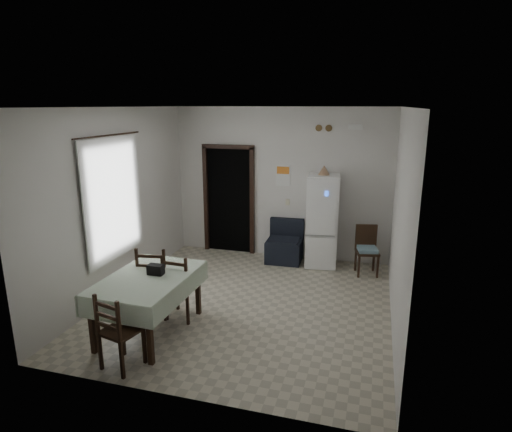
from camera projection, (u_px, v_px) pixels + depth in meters
The scene contains 25 objects.
ground at pixel (247, 303), 6.51m from camera, with size 4.50×4.50×0.00m, color #B8AF96.
ceiling at pixel (246, 107), 5.78m from camera, with size 4.20×4.50×0.02m, color white, non-canonical shape.
wall_back at pixel (281, 184), 8.24m from camera, with size 4.20×0.02×2.90m, color silver, non-canonical shape.
wall_front at pixel (178, 266), 4.05m from camera, with size 4.20×0.02×2.90m, color silver, non-canonical shape.
wall_left at pixel (118, 202), 6.69m from camera, with size 0.02×4.50×2.90m, color silver, non-canonical shape.
wall_right at pixel (400, 221), 5.59m from camera, with size 0.02×4.50×2.90m, color silver, non-canonical shape.
doorway at pixel (233, 198), 8.80m from camera, with size 1.06×0.52×2.22m.
window_recess at pixel (108, 198), 6.49m from camera, with size 0.10×1.20×1.60m, color silver.
curtain at pixel (114, 199), 6.46m from camera, with size 0.02×1.45×1.85m, color silver.
curtain_rod at pixel (109, 135), 6.22m from camera, with size 0.02×0.02×1.60m, color black.
calendar at pixel (283, 175), 8.17m from camera, with size 0.28×0.02×0.40m, color white.
calendar_image at pixel (283, 170), 8.14m from camera, with size 0.24×0.01×0.14m, color orange.
light_switch at pixel (288, 202), 8.28m from camera, with size 0.08×0.02×0.12m, color beige.
vent_left at pixel (319, 128), 7.77m from camera, with size 0.12×0.12×0.03m, color brown.
vent_right at pixel (329, 128), 7.72m from camera, with size 0.12×0.12×0.03m, color brown.
emergency_light at pixel (355, 127), 7.57m from camera, with size 0.25×0.07×0.09m, color white.
fridge at pixel (322, 221), 7.86m from camera, with size 0.56×0.56×1.71m, color white, non-canonical shape.
tan_cone at pixel (324, 170), 7.64m from camera, with size 0.21×0.21×0.17m, color tan.
navy_seat at pixel (284, 241), 8.16m from camera, with size 0.66×0.64×0.80m, color black, non-canonical shape.
corner_chair at pixel (367, 251), 7.52m from camera, with size 0.38×0.38×0.87m, color black, non-canonical shape.
dining_table at pixel (149, 304), 5.60m from camera, with size 0.99×1.51×0.79m, color #AFC1A5, non-canonical shape.
black_bag at pixel (156, 270), 5.56m from camera, with size 0.20×0.12×0.13m, color black.
dining_chair_far_left at pixel (157, 279), 6.09m from camera, with size 0.45×0.45×1.04m, color black, non-canonical shape.
dining_chair_far_right at pixel (182, 285), 5.98m from camera, with size 0.41×0.41×0.97m, color black, non-canonical shape.
dining_chair_near_head at pixel (121, 330), 4.83m from camera, with size 0.40×0.40×0.93m, color black, non-canonical shape.
Camera 1 is at (1.74, -5.70, 2.93)m, focal length 30.00 mm.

